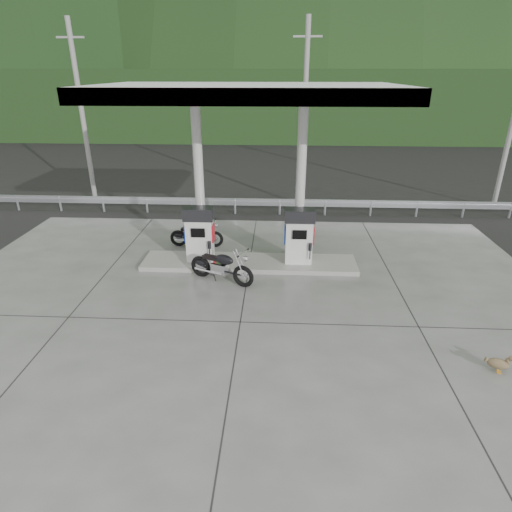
{
  "coord_description": "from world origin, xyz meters",
  "views": [
    {
      "loc": [
        0.88,
        -10.31,
        5.95
      ],
      "look_at": [
        0.3,
        1.0,
        1.0
      ],
      "focal_mm": 30.0,
      "sensor_mm": 36.0,
      "label": 1
    }
  ],
  "objects_px": {
    "gas_pump_right": "(299,236)",
    "motorcycle_right": "(221,267)",
    "duck": "(498,364)",
    "gas_pump_left": "(200,234)",
    "motorcycle_left": "(197,235)"
  },
  "relations": [
    {
      "from": "gas_pump_left",
      "to": "gas_pump_right",
      "type": "height_order",
      "value": "same"
    },
    {
      "from": "gas_pump_right",
      "to": "motorcycle_right",
      "type": "relative_size",
      "value": 0.88
    },
    {
      "from": "gas_pump_left",
      "to": "gas_pump_right",
      "type": "relative_size",
      "value": 1.0
    },
    {
      "from": "gas_pump_left",
      "to": "motorcycle_left",
      "type": "relative_size",
      "value": 0.99
    },
    {
      "from": "gas_pump_left",
      "to": "gas_pump_right",
      "type": "bearing_deg",
      "value": 0.0
    },
    {
      "from": "gas_pump_right",
      "to": "duck",
      "type": "height_order",
      "value": "gas_pump_right"
    },
    {
      "from": "gas_pump_left",
      "to": "motorcycle_right",
      "type": "xyz_separation_m",
      "value": [
        0.84,
        -1.23,
        -0.57
      ]
    },
    {
      "from": "gas_pump_left",
      "to": "motorcycle_left",
      "type": "height_order",
      "value": "gas_pump_left"
    },
    {
      "from": "gas_pump_right",
      "to": "motorcycle_right",
      "type": "distance_m",
      "value": 2.72
    },
    {
      "from": "duck",
      "to": "gas_pump_left",
      "type": "bearing_deg",
      "value": 163.7
    },
    {
      "from": "motorcycle_left",
      "to": "motorcycle_right",
      "type": "bearing_deg",
      "value": -64.58
    },
    {
      "from": "gas_pump_right",
      "to": "duck",
      "type": "bearing_deg",
      "value": -51.93
    },
    {
      "from": "gas_pump_left",
      "to": "gas_pump_right",
      "type": "xyz_separation_m",
      "value": [
        3.2,
        0.0,
        0.0
      ]
    },
    {
      "from": "motorcycle_left",
      "to": "duck",
      "type": "xyz_separation_m",
      "value": [
        7.65,
        -6.69,
        -0.24
      ]
    },
    {
      "from": "duck",
      "to": "motorcycle_right",
      "type": "bearing_deg",
      "value": 167.6
    }
  ]
}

